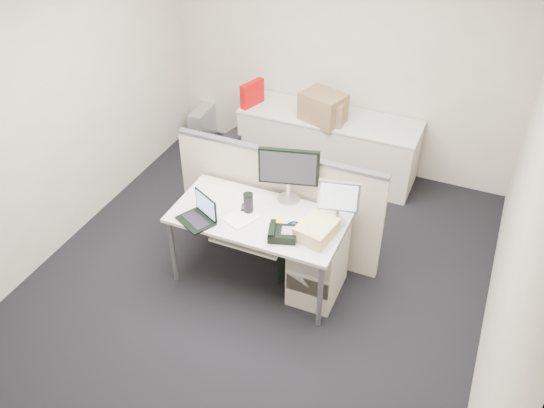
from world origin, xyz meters
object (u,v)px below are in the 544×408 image
at_px(desk, 258,222).
at_px(desk_phone, 282,234).
at_px(monitor_main, 289,175).
at_px(laptop, 195,211).

relative_size(desk, desk_phone, 6.52).
height_order(monitor_main, desk_phone, monitor_main).
height_order(desk, desk_phone, desk_phone).
distance_m(desk, laptop, 0.56).
distance_m(desk, desk_phone, 0.36).
xyz_separation_m(monitor_main, laptop, (-0.61, -0.60, -0.15)).
xyz_separation_m(desk, desk_phone, (0.30, -0.18, 0.10)).
bearing_deg(desk, desk_phone, -30.96).
bearing_deg(monitor_main, laptop, -149.69).
xyz_separation_m(monitor_main, desk_phone, (0.15, -0.50, -0.23)).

